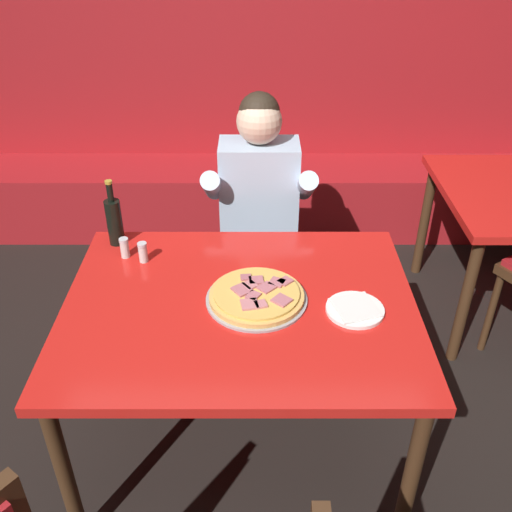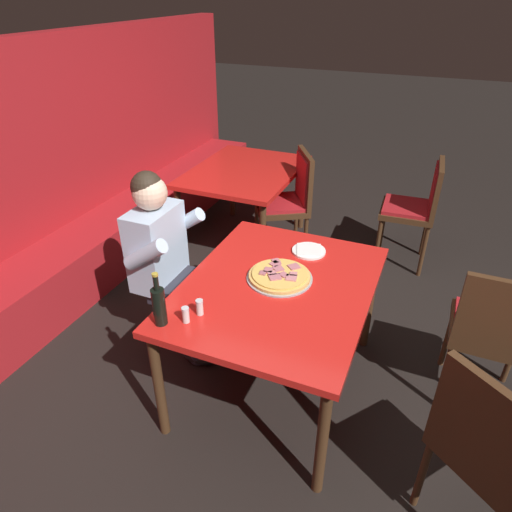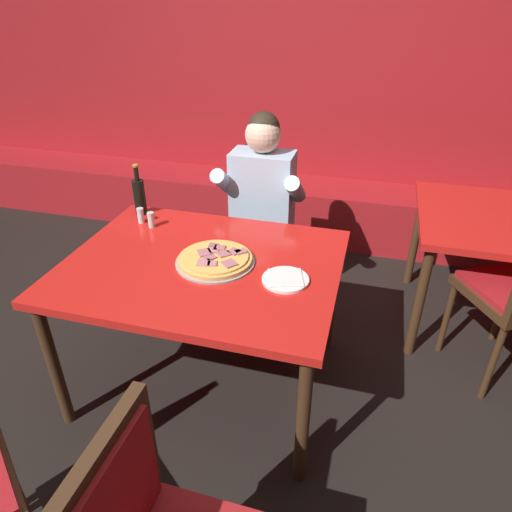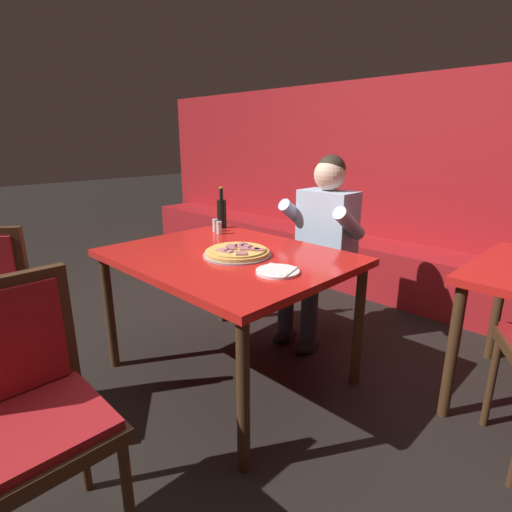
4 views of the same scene
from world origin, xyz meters
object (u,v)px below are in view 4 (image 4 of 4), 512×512
object	(u,v)px
main_dining_table	(228,267)
shaker_oregano	(215,226)
beer_bottle	(222,213)
diner_seated_blue_shirt	(319,241)
shaker_parmesan	(219,228)
dining_chair_near_right	(23,402)
plate_white_paper	(278,271)
pizza	(237,252)

from	to	relation	value
main_dining_table	shaker_oregano	size ratio (longest dim) A/B	15.06
beer_bottle	diner_seated_blue_shirt	world-z (taller)	diner_seated_blue_shirt
shaker_parmesan	dining_chair_near_right	world-z (taller)	dining_chair_near_right
main_dining_table	shaker_oregano	world-z (taller)	shaker_oregano
main_dining_table	dining_chair_near_right	size ratio (longest dim) A/B	1.35
diner_seated_blue_shirt	dining_chair_near_right	world-z (taller)	diner_seated_blue_shirt
plate_white_paper	pizza	bearing A→B (deg)	169.48
plate_white_paper	diner_seated_blue_shirt	world-z (taller)	diner_seated_blue_shirt
pizza	beer_bottle	distance (m)	0.73
pizza	dining_chair_near_right	xyz separation A→B (m)	(0.26, -1.17, -0.20)
shaker_oregano	beer_bottle	bearing A→B (deg)	117.06
main_dining_table	pizza	distance (m)	0.11
dining_chair_near_right	beer_bottle	bearing A→B (deg)	118.41
main_dining_table	pizza	bearing A→B (deg)	12.13
plate_white_paper	main_dining_table	bearing A→B (deg)	172.87
beer_bottle	diner_seated_blue_shirt	size ratio (longest dim) A/B	0.23
main_dining_table	beer_bottle	xyz separation A→B (m)	(-0.53, 0.42, 0.19)
plate_white_paper	shaker_oregano	bearing A→B (deg)	158.03
plate_white_paper	dining_chair_near_right	bearing A→B (deg)	-94.98
pizza	shaker_parmesan	size ratio (longest dim) A/B	4.36
shaker_oregano	main_dining_table	bearing A→B (deg)	-32.85
beer_bottle	shaker_parmesan	xyz separation A→B (m)	(0.14, -0.14, -0.07)
diner_seated_blue_shirt	dining_chair_near_right	xyz separation A→B (m)	(0.24, -1.92, -0.13)
pizza	dining_chair_near_right	distance (m)	1.22
beer_bottle	pizza	bearing A→B (deg)	-34.13
beer_bottle	shaker_parmesan	distance (m)	0.21
plate_white_paper	dining_chair_near_right	size ratio (longest dim) A/B	0.22
shaker_parmesan	diner_seated_blue_shirt	distance (m)	0.68
shaker_oregano	dining_chair_near_right	size ratio (longest dim) A/B	0.09
dining_chair_near_right	main_dining_table	bearing A→B (deg)	105.40
diner_seated_blue_shirt	dining_chair_near_right	size ratio (longest dim) A/B	1.33
plate_white_paper	shaker_parmesan	distance (m)	0.88
pizza	plate_white_paper	bearing A→B (deg)	-10.52
main_dining_table	shaker_parmesan	distance (m)	0.50
plate_white_paper	beer_bottle	distance (m)	1.06
main_dining_table	shaker_parmesan	xyz separation A→B (m)	(-0.40, 0.27, 0.11)
shaker_parmesan	dining_chair_near_right	size ratio (longest dim) A/B	0.09
pizza	shaker_parmesan	bearing A→B (deg)	150.43
plate_white_paper	dining_chair_near_right	distance (m)	1.13
shaker_parmesan	beer_bottle	bearing A→B (deg)	133.60
main_dining_table	diner_seated_blue_shirt	distance (m)	0.76
diner_seated_blue_shirt	dining_chair_near_right	bearing A→B (deg)	-82.74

